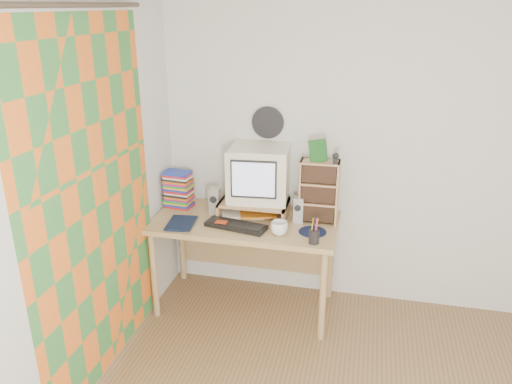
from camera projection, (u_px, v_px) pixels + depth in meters
The scene contains 20 objects.
back_wall at pixel (390, 152), 3.72m from camera, with size 3.50×3.50×0.00m, color silver.
left_wall at pixel (37, 224), 2.50m from camera, with size 3.50×3.50×0.00m, color silver.
curtain at pixel (96, 208), 2.96m from camera, with size 2.20×2.20×0.00m, color orange.
wall_disc at pixel (268, 123), 3.84m from camera, with size 0.25×0.25×0.02m, color black.
desk at pixel (247, 233), 3.88m from camera, with size 1.40×0.70×0.75m.
monitor_riser at pixel (254, 204), 3.82m from camera, with size 0.52×0.30×0.12m.
crt_monitor at pixel (259, 174), 3.78m from camera, with size 0.44×0.44×0.41m, color #EBE8D0.
speaker_left at pixel (215, 201), 3.85m from camera, with size 0.08×0.08×0.21m, color #AAABAF.
speaker_right at pixel (298, 210), 3.72m from camera, with size 0.07×0.07×0.19m, color #AAABAF.
keyboard at pixel (236, 226), 3.65m from camera, with size 0.45×0.15×0.03m, color black.
dvd_stack at pixel (178, 189), 3.99m from camera, with size 0.21×0.15×0.29m, color brown, non-canonical shape.
cd_rack at pixel (319, 192), 3.68m from camera, with size 0.28×0.15×0.47m, color tan.
mug at pixel (279, 228), 3.53m from camera, with size 0.12×0.12×0.10m, color white.
diary at pixel (168, 221), 3.70m from camera, with size 0.24×0.18×0.05m, color #0E1A35.
mousepad at pixel (313, 232), 3.58m from camera, with size 0.20×0.20×0.00m, color black.
pen_cup at pixel (314, 234), 3.39m from camera, with size 0.07×0.07×0.14m, color black, non-canonical shape.
papers at pixel (249, 212), 3.86m from camera, with size 0.32×0.23×0.04m, color white, non-canonical shape.
red_box at pixel (222, 224), 3.66m from camera, with size 0.09×0.05×0.04m, color #B73413.
game_box at pixel (318, 151), 3.56m from camera, with size 0.13×0.03×0.16m, color #17501A.
webcam at pixel (336, 158), 3.53m from camera, with size 0.05×0.05×0.08m, color black, non-canonical shape.
Camera 1 is at (-0.16, -1.97, 2.28)m, focal length 35.00 mm.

